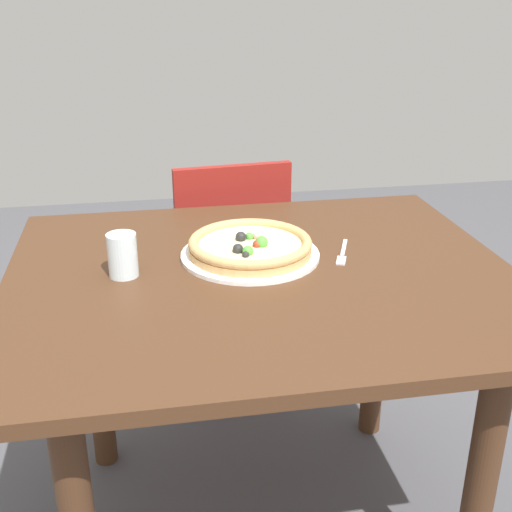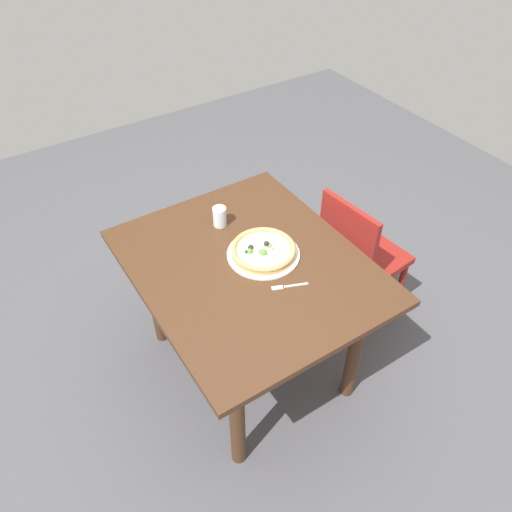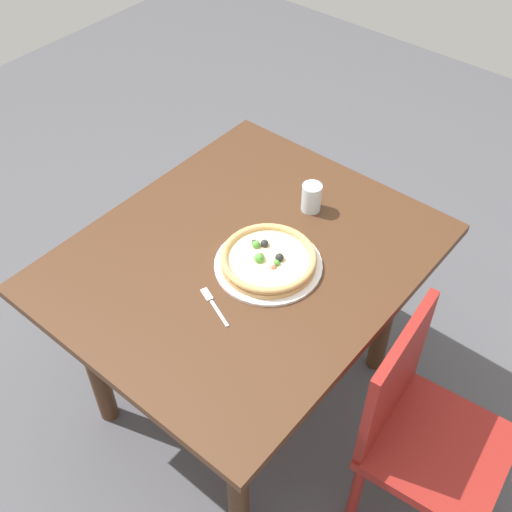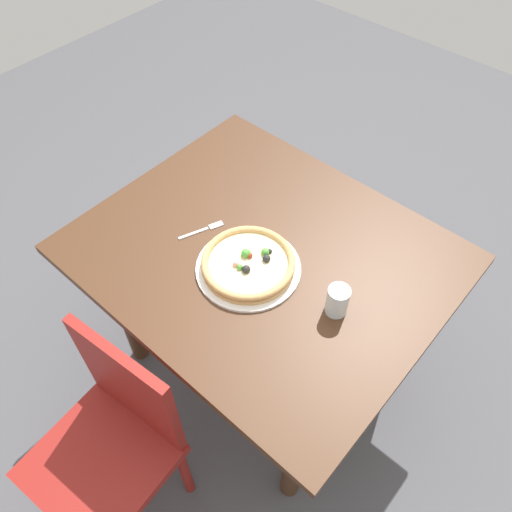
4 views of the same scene
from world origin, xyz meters
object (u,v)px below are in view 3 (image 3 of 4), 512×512
Objects in this scene: pizza at (268,259)px; fork at (213,304)px; chair_near at (421,430)px; drinking_glass at (311,197)px; plate at (268,265)px; dining_table at (244,281)px.

fork is (-0.23, 0.03, -0.03)m from pizza.
chair_near reaches higher than pizza.
fork is 1.55× the size of drinking_glass.
fork is 0.54m from drinking_glass.
drinking_glass is (0.31, 0.06, 0.02)m from pizza.
plate reaches higher than fork.
dining_table is at bearing 174.33° from drinking_glass.
dining_table is at bearing 98.26° from plate.
drinking_glass is at bearing -5.67° from dining_table.
fork is at bearing -77.58° from chair_near.
plate is at bearing -100.22° from pizza.
chair_near is at bearing -91.81° from pizza.
chair_near is 0.83m from drinking_glass.
pizza is at bearing -169.24° from drinking_glass.
plate is at bearing -75.27° from fork.
drinking_glass reaches higher than dining_table.
plate is at bearing -81.74° from dining_table.
chair_near is 2.85× the size of pizza.
fork is (-0.21, 0.65, 0.30)m from chair_near.
dining_table is at bearing 98.35° from pizza.
pizza is at bearing 79.78° from plate.
dining_table is 0.36m from drinking_glass.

